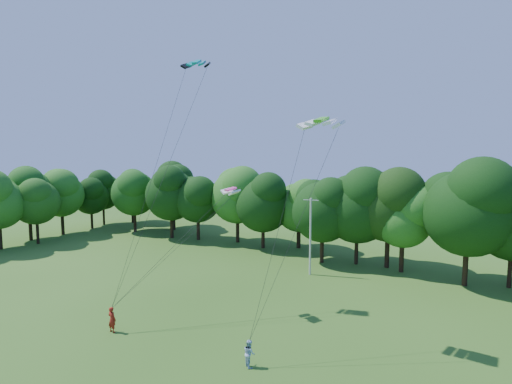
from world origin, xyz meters
The scene contains 9 objects.
utility_pole centered at (-1.48, 28.63, 4.25)m, with size 1.63×0.43×8.27m.
kite_flyer_left centered at (-7.44, 8.25, 0.95)m, with size 0.69×0.46×1.90m, color maroon.
kite_flyer_right centered at (3.56, 10.02, 0.84)m, with size 0.82×0.64×1.69m, color #9EBDDB.
kite_teal centered at (-6.70, 16.99, 20.75)m, with size 2.62×1.82×0.58m.
kite_green centered at (5.50, 15.73, 15.30)m, with size 3.09×1.47×0.49m.
kite_pink centered at (-2.65, 16.34, 10.15)m, with size 2.03×1.52×0.32m.
tree_back_west centered at (-31.24, 37.97, 7.60)m, with size 8.37×8.37×12.17m.
tree_back_center centered at (4.61, 35.88, 7.93)m, with size 8.73×8.73×12.71m.
tree_flank_west centered at (-40.04, 19.89, 6.36)m, with size 7.00×7.00×10.19m.
Camera 1 is at (16.92, -9.13, 13.25)m, focal length 28.00 mm.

